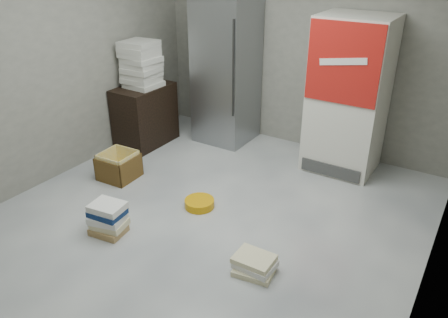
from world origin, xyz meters
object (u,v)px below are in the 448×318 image
at_px(steel_fridge, 226,72).
at_px(phonebook_stack_main, 108,219).
at_px(wood_shelf, 145,115).
at_px(cardboard_box, 119,167).
at_px(coke_cooler, 348,96).

height_order(steel_fridge, phonebook_stack_main, steel_fridge).
bearing_deg(steel_fridge, wood_shelf, -138.69).
bearing_deg(wood_shelf, phonebook_stack_main, -58.61).
bearing_deg(phonebook_stack_main, cardboard_box, 114.98).
relative_size(wood_shelf, phonebook_stack_main, 2.19).
bearing_deg(steel_fridge, coke_cooler, -0.18).
relative_size(steel_fridge, coke_cooler, 1.06).
height_order(steel_fridge, cardboard_box, steel_fridge).
bearing_deg(phonebook_stack_main, steel_fridge, 81.46).
distance_m(steel_fridge, coke_cooler, 1.65).
height_order(coke_cooler, cardboard_box, coke_cooler).
xyz_separation_m(coke_cooler, wood_shelf, (-2.48, -0.72, -0.50)).
bearing_deg(cardboard_box, steel_fridge, 72.22).
distance_m(phonebook_stack_main, cardboard_box, 1.09).
bearing_deg(coke_cooler, steel_fridge, 179.82).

